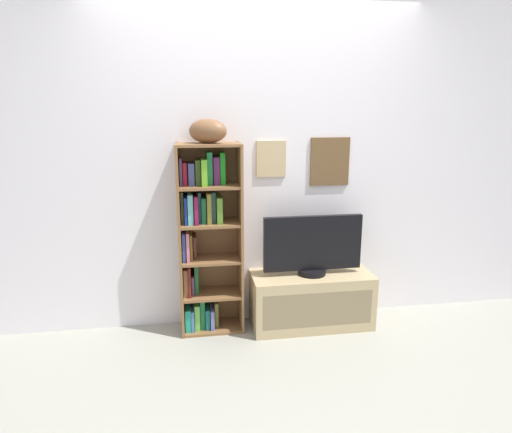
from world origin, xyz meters
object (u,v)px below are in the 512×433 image
at_px(football, 208,131).
at_px(television, 313,246).
at_px(bookshelf, 205,238).
at_px(tv_stand, 311,300).

xyz_separation_m(football, television, (0.79, -0.06, -0.89)).
bearing_deg(television, football, 175.53).
relative_size(bookshelf, tv_stand, 1.53).
bearing_deg(football, television, -4.47).
height_order(bookshelf, television, bookshelf).
relative_size(bookshelf, television, 1.88).
bearing_deg(bookshelf, football, -34.37).
distance_m(bookshelf, tv_stand, 0.99).
xyz_separation_m(bookshelf, football, (0.04, -0.03, 0.81)).
bearing_deg(bookshelf, tv_stand, -6.26).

